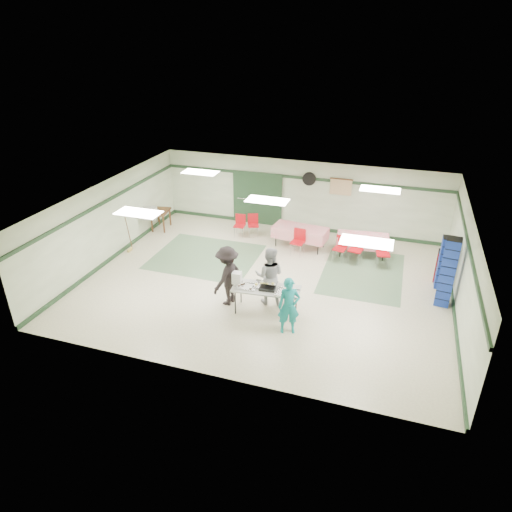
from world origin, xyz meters
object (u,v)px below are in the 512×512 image
(serving_table, at_px, (266,289))
(crate_stack_blue_a, at_px, (445,263))
(broom, at_px, (128,232))
(volunteer_grey, at_px, (269,276))
(volunteer_dark, at_px, (227,276))
(volunteer_teal, at_px, (289,306))
(dining_table_b, at_px, (300,232))
(chair_b, at_px, (341,246))
(crate_stack_blue_b, at_px, (448,272))
(chair_d, at_px, (299,239))
(chair_loose_a, at_px, (253,222))
(chair_loose_b, at_px, (240,223))
(office_printer, at_px, (149,213))
(dining_table_a, at_px, (363,240))
(chair_c, at_px, (383,250))
(printer_table, at_px, (160,213))
(crate_stack_red, at_px, (442,267))
(chair_a, at_px, (357,246))

(serving_table, bearing_deg, crate_stack_blue_a, 27.37)
(broom, bearing_deg, volunteer_grey, -17.08)
(volunteer_dark, xyz_separation_m, crate_stack_blue_a, (5.85, 2.82, -0.05))
(volunteer_teal, bearing_deg, dining_table_b, 79.57)
(chair_b, distance_m, crate_stack_blue_b, 3.77)
(chair_d, xyz_separation_m, chair_loose_a, (-2.01, 1.04, -0.05))
(chair_loose_b, xyz_separation_m, office_printer, (-3.17, -1.13, 0.44))
(office_printer, bearing_deg, dining_table_a, -8.50)
(volunteer_teal, xyz_separation_m, chair_c, (2.04, 4.55, -0.22))
(serving_table, xyz_separation_m, crate_stack_blue_b, (4.67, 1.93, 0.32))
(chair_b, xyz_separation_m, crate_stack_blue_a, (3.21, -0.91, 0.31))
(crate_stack_blue_a, height_order, printer_table, crate_stack_blue_a)
(dining_table_a, xyz_separation_m, chair_loose_b, (-4.58, 0.28, -0.06))
(dining_table_b, xyz_separation_m, broom, (-5.63, -2.18, 0.15))
(chair_c, height_order, crate_stack_red, crate_stack_red)
(dining_table_b, relative_size, crate_stack_red, 1.96)
(serving_table, distance_m, volunteer_grey, 0.54)
(dining_table_b, relative_size, chair_d, 2.17)
(chair_c, xyz_separation_m, printer_table, (-8.48, 0.51, 0.09))
(chair_loose_b, xyz_separation_m, broom, (-3.25, -2.46, 0.21))
(volunteer_dark, height_order, dining_table_a, volunteer_dark)
(crate_stack_red, xyz_separation_m, broom, (-10.38, -1.10, 0.21))
(volunteer_teal, relative_size, crate_stack_red, 1.52)
(volunteer_grey, xyz_separation_m, crate_stack_red, (4.74, 2.81, -0.35))
(crate_stack_blue_b, bearing_deg, chair_loose_a, 156.14)
(dining_table_b, height_order, chair_loose_b, chair_loose_b)
(dining_table_a, xyz_separation_m, chair_d, (-2.12, -0.56, -0.00))
(office_printer, bearing_deg, chair_d, -11.82)
(volunteer_dark, xyz_separation_m, broom, (-4.53, 2.11, -0.16))
(crate_stack_red, height_order, crate_stack_blue_b, crate_stack_blue_b)
(chair_b, relative_size, printer_table, 0.86)
(dining_table_a, relative_size, dining_table_b, 0.90)
(volunteer_teal, xyz_separation_m, broom, (-6.53, 2.94, -0.06))
(chair_a, bearing_deg, chair_d, -169.89)
(printer_table, bearing_deg, volunteer_teal, -47.31)
(chair_c, bearing_deg, office_printer, 172.72)
(serving_table, relative_size, chair_c, 2.10)
(volunteer_grey, height_order, volunteer_dark, volunteer_dark)
(chair_d, bearing_deg, volunteer_grey, -83.14)
(dining_table_a, relative_size, printer_table, 1.79)
(chair_loose_b, bearing_deg, crate_stack_blue_a, -18.00)
(chair_loose_b, xyz_separation_m, crate_stack_red, (7.13, -1.36, -0.00))
(chair_a, bearing_deg, broom, -158.05)
(volunteer_grey, distance_m, broom, 5.90)
(serving_table, height_order, office_printer, office_printer)
(chair_a, bearing_deg, chair_c, 9.94)
(volunteer_dark, relative_size, chair_b, 2.05)
(chair_loose_b, height_order, crate_stack_blue_b, crate_stack_blue_b)
(dining_table_a, relative_size, crate_stack_red, 1.75)
(crate_stack_blue_a, bearing_deg, dining_table_a, 149.97)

